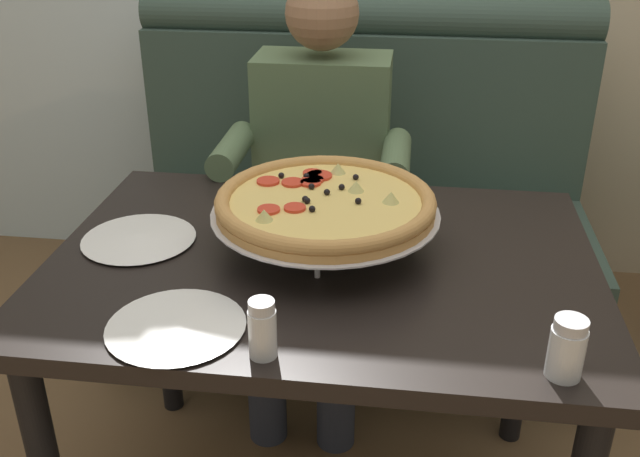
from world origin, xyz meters
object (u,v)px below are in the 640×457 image
object	(u,v)px
shaker_oregano	(263,333)
plate_near_right	(176,324)
pizza	(323,204)
shaker_parmesan	(566,352)
booth_bench	(355,225)
plate_near_left	(139,236)
diner_main	(318,168)
dining_table	(323,296)

from	to	relation	value
shaker_oregano	plate_near_right	world-z (taller)	shaker_oregano
pizza	plate_near_right	world-z (taller)	pizza
shaker_oregano	shaker_parmesan	bearing A→B (deg)	1.29
booth_bench	plate_near_right	xyz separation A→B (m)	(-0.23, -1.19, 0.37)
shaker_oregano	plate_near_left	xyz separation A→B (m)	(-0.36, 0.38, -0.04)
pizza	plate_near_left	bearing A→B (deg)	-176.89
shaker_oregano	plate_near_right	xyz separation A→B (m)	(-0.17, 0.06, -0.04)
pizza	shaker_oregano	size ratio (longest dim) A/B	4.54
booth_bench	shaker_oregano	bearing A→B (deg)	-92.57
plate_near_right	plate_near_left	bearing A→B (deg)	120.36
booth_bench	plate_near_left	size ratio (longest dim) A/B	6.11
diner_main	shaker_oregano	size ratio (longest dim) A/B	11.73
diner_main	pizza	xyz separation A→B (m)	(0.09, -0.58, 0.15)
booth_bench	plate_near_right	size ratio (longest dim) A/B	6.08
diner_main	pizza	world-z (taller)	diner_main
plate_near_left	plate_near_right	bearing A→B (deg)	-59.64
booth_bench	shaker_parmesan	distance (m)	1.38
booth_bench	pizza	bearing A→B (deg)	-90.36
shaker_oregano	pizza	bearing A→B (deg)	82.84
plate_near_right	shaker_parmesan	bearing A→B (deg)	-3.98
dining_table	shaker_parmesan	bearing A→B (deg)	-38.12
plate_near_left	plate_near_right	world-z (taller)	same
dining_table	pizza	distance (m)	0.21
pizza	shaker_parmesan	bearing A→B (deg)	-41.17
dining_table	plate_near_left	bearing A→B (deg)	177.00
diner_main	plate_near_right	size ratio (longest dim) A/B	4.99
diner_main	dining_table	bearing A→B (deg)	-81.40
shaker_oregano	dining_table	bearing A→B (deg)	81.15
shaker_oregano	booth_bench	bearing A→B (deg)	87.43
plate_near_left	booth_bench	bearing A→B (deg)	64.24
dining_table	shaker_oregano	world-z (taller)	shaker_oregano
diner_main	plate_near_left	world-z (taller)	diner_main
diner_main	plate_near_right	xyz separation A→B (m)	(-0.14, -0.93, 0.06)
dining_table	plate_near_right	distance (m)	0.39
dining_table	shaker_parmesan	world-z (taller)	shaker_parmesan
dining_table	shaker_parmesan	xyz separation A→B (m)	(0.44, -0.35, 0.15)
pizza	plate_near_left	distance (m)	0.43
dining_table	plate_near_right	xyz separation A→B (m)	(-0.23, -0.30, 0.11)
dining_table	diner_main	bearing A→B (deg)	98.60
booth_bench	plate_near_right	bearing A→B (deg)	-100.90
shaker_parmesan	plate_near_left	size ratio (longest dim) A/B	0.43
booth_bench	dining_table	world-z (taller)	booth_bench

